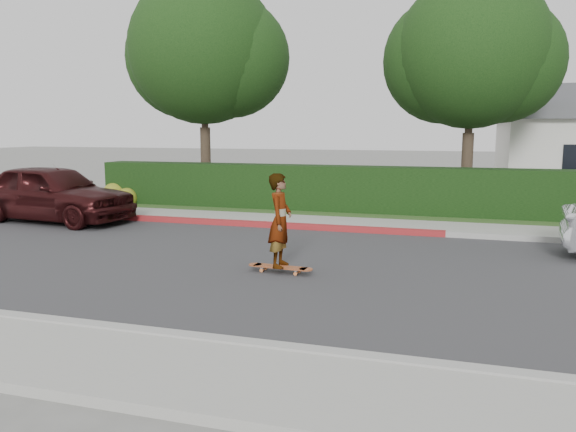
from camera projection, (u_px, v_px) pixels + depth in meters
name	position (u px, v px, depth m)	size (l,w,h in m)	color
ground	(384.00, 275.00, 10.28)	(120.00, 120.00, 0.00)	slate
road	(384.00, 275.00, 10.28)	(60.00, 8.00, 0.01)	#2D2D30
curb_near	(339.00, 357.00, 6.39)	(60.00, 0.20, 0.15)	#9E9E99
sidewalk_near	(321.00, 394.00, 5.54)	(60.00, 1.60, 0.12)	gray
curb_far	(405.00, 232.00, 14.15)	(60.00, 0.20, 0.15)	#9E9E99
curb_red_section	(222.00, 222.00, 15.57)	(12.00, 0.21, 0.15)	maroon
sidewalk_far	(408.00, 227.00, 15.00)	(60.00, 1.60, 0.12)	gray
planting_strip	(412.00, 218.00, 16.52)	(60.00, 1.60, 0.10)	#2D4C1E
hedge	(318.00, 189.00, 17.83)	(15.00, 1.00, 1.50)	black
flowering_shrub	(119.00, 196.00, 19.45)	(1.40, 1.00, 0.90)	#2D4C19
tree_left	(205.00, 54.00, 19.83)	(5.99, 5.21, 8.00)	#33261C
tree_center	(472.00, 57.00, 17.79)	(5.66, 4.84, 7.44)	#33261C
skateboard	(280.00, 267.00, 10.39)	(1.27, 0.33, 0.12)	orange
skateboarder	(280.00, 220.00, 10.26)	(0.63, 0.41, 1.73)	white
car_maroon	(53.00, 193.00, 16.05)	(1.97, 4.89, 1.67)	#341011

